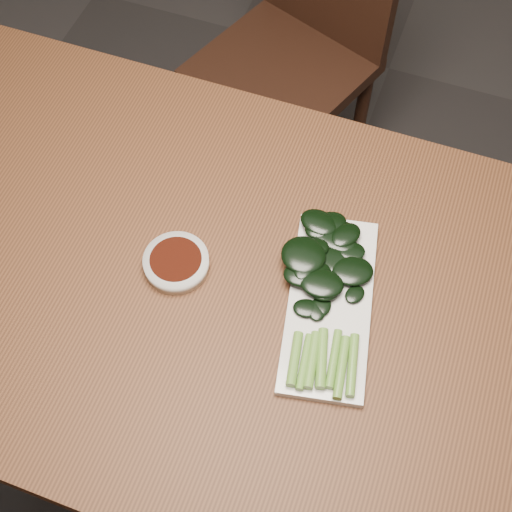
# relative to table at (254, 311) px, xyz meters

# --- Properties ---
(ground) EXTENTS (6.00, 6.00, 0.00)m
(ground) POSITION_rel_table_xyz_m (0.00, 0.00, -0.68)
(ground) COLOR #2B2928
(ground) RESTS_ON ground
(table) EXTENTS (1.40, 0.80, 0.75)m
(table) POSITION_rel_table_xyz_m (0.00, 0.00, 0.00)
(table) COLOR #4F2B16
(table) RESTS_ON ground
(chair_far) EXTENTS (0.50, 0.50, 0.89)m
(chair_far) POSITION_rel_table_xyz_m (-0.19, 0.85, -0.19)
(chair_far) COLOR black
(chair_far) RESTS_ON ground
(sauce_bowl) EXTENTS (0.11, 0.11, 0.03)m
(sauce_bowl) POSITION_rel_table_xyz_m (-0.13, -0.00, 0.09)
(sauce_bowl) COLOR silver
(sauce_bowl) RESTS_ON table
(serving_plate) EXTENTS (0.19, 0.34, 0.01)m
(serving_plate) POSITION_rel_table_xyz_m (0.12, 0.02, 0.08)
(serving_plate) COLOR silver
(serving_plate) RESTS_ON table
(gai_lan) EXTENTS (0.19, 0.33, 0.03)m
(gai_lan) POSITION_rel_table_xyz_m (0.10, 0.05, 0.10)
(gai_lan) COLOR #5D8D30
(gai_lan) RESTS_ON serving_plate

